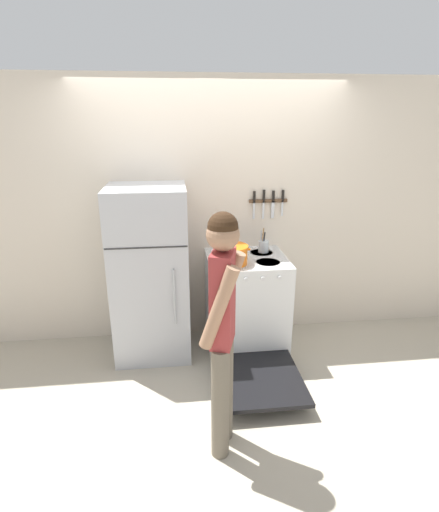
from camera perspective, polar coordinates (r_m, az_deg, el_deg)
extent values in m
plane|color=#B2A893|center=(4.40, -1.06, -10.46)|extent=(14.00, 14.00, 0.00)
cube|color=beige|center=(3.95, -1.21, 6.03)|extent=(10.00, 0.06, 2.55)
cube|color=#B7BABF|center=(3.75, -9.84, -2.49)|extent=(0.69, 0.63, 1.62)
cube|color=#2D2D2D|center=(3.33, -10.44, 1.16)|extent=(0.68, 0.01, 0.01)
cylinder|color=#B2B5BA|center=(3.48, -6.45, -5.87)|extent=(0.02, 0.02, 0.52)
cube|color=white|center=(3.92, 3.80, -6.70)|extent=(0.74, 0.68, 0.94)
cube|color=black|center=(3.74, 3.95, -0.39)|extent=(0.73, 0.67, 0.02)
cube|color=black|center=(3.65, 4.68, -8.99)|extent=(0.64, 0.05, 0.72)
cylinder|color=black|center=(3.58, 1.71, -1.12)|extent=(0.22, 0.22, 0.01)
cylinder|color=black|center=(3.64, 6.93, -0.90)|extent=(0.22, 0.22, 0.01)
cylinder|color=black|center=(3.84, 1.13, 0.30)|extent=(0.22, 0.22, 0.01)
cylinder|color=black|center=(3.90, 6.02, 0.48)|extent=(0.22, 0.22, 0.01)
cylinder|color=silver|center=(3.40, 1.30, -3.48)|extent=(0.04, 0.02, 0.04)
cylinder|color=silver|center=(3.42, 3.77, -3.36)|extent=(0.04, 0.02, 0.04)
cylinder|color=silver|center=(3.45, 6.20, -3.24)|extent=(0.04, 0.02, 0.04)
cylinder|color=silver|center=(3.49, 8.59, -3.11)|extent=(0.04, 0.02, 0.04)
cube|color=black|center=(3.49, 5.86, -17.05)|extent=(0.68, 0.76, 0.04)
cube|color=#99999E|center=(3.86, 4.01, -7.87)|extent=(0.60, 0.38, 0.01)
cylinder|color=orange|center=(3.56, 1.73, 0.07)|extent=(0.28, 0.28, 0.15)
cylinder|color=orange|center=(3.53, 1.74, 1.36)|extent=(0.30, 0.30, 0.02)
sphere|color=black|center=(3.52, 1.74, 1.68)|extent=(0.03, 0.03, 0.03)
cylinder|color=orange|center=(3.52, -0.74, 0.78)|extent=(0.03, 0.02, 0.02)
cylinder|color=orange|center=(3.56, 4.18, 0.96)|extent=(0.03, 0.02, 0.02)
cylinder|color=silver|center=(3.83, 1.30, 0.95)|extent=(0.18, 0.18, 0.08)
cone|color=silver|center=(3.81, 1.30, 1.71)|extent=(0.18, 0.18, 0.02)
sphere|color=black|center=(3.80, 1.31, 2.01)|extent=(0.02, 0.02, 0.02)
cone|color=silver|center=(3.84, 2.60, 1.12)|extent=(0.10, 0.03, 0.08)
torus|color=black|center=(3.80, 1.31, 2.37)|extent=(0.14, 0.01, 0.14)
cylinder|color=silver|center=(3.89, 6.29, 1.35)|extent=(0.10, 0.10, 0.11)
cylinder|color=#9E7547|center=(3.85, 6.20, 2.45)|extent=(0.01, 0.05, 0.23)
cylinder|color=#232326|center=(3.88, 6.35, 2.15)|extent=(0.03, 0.02, 0.18)
cylinder|color=#B2B5BA|center=(3.87, 5.96, 2.25)|extent=(0.01, 0.03, 0.19)
cylinder|color=#4C4C51|center=(3.86, 6.29, 1.99)|extent=(0.03, 0.02, 0.17)
cylinder|color=#6B6051|center=(2.78, 0.10, -20.36)|extent=(0.12, 0.12, 0.82)
cylinder|color=#6B6051|center=(2.90, 0.71, -18.35)|extent=(0.12, 0.12, 0.82)
cube|color=#9E3333|center=(2.46, 0.45, -6.16)|extent=(0.19, 0.26, 0.61)
cylinder|color=#A87A5B|center=(2.34, -0.09, -7.47)|extent=(0.26, 0.15, 0.54)
cylinder|color=#A87A5B|center=(2.57, 0.95, -4.97)|extent=(0.26, 0.15, 0.54)
sphere|color=#A87A5B|center=(2.31, 0.48, 3.08)|extent=(0.20, 0.20, 0.20)
sphere|color=#382314|center=(2.30, 0.48, 4.15)|extent=(0.18, 0.18, 0.18)
cube|color=brown|center=(3.98, 6.97, 7.83)|extent=(0.38, 0.02, 0.03)
cube|color=silver|center=(3.96, 4.93, 6.54)|extent=(0.02, 0.00, 0.17)
cube|color=black|center=(3.93, 4.99, 8.50)|extent=(0.02, 0.02, 0.10)
cube|color=silver|center=(3.98, 6.28, 6.54)|extent=(0.02, 0.00, 0.18)
cube|color=black|center=(3.95, 6.36, 8.58)|extent=(0.02, 0.02, 0.11)
cube|color=silver|center=(4.00, 7.62, 6.59)|extent=(0.03, 0.00, 0.17)
cube|color=black|center=(3.97, 7.71, 8.52)|extent=(0.02, 0.02, 0.10)
cube|color=silver|center=(4.02, 8.95, 6.73)|extent=(0.02, 0.00, 0.15)
cube|color=black|center=(3.99, 9.05, 8.54)|extent=(0.02, 0.02, 0.11)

